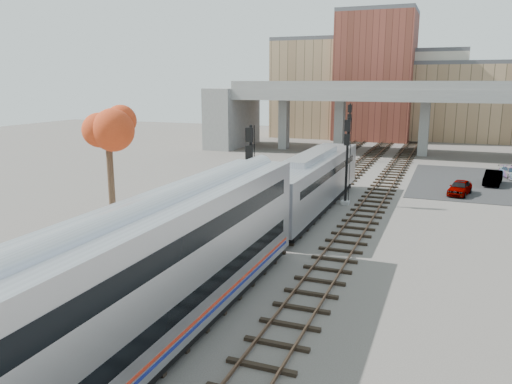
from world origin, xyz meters
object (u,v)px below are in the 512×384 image
Objects in this scene: tree at (107,124)px; car_a at (460,187)px; car_b at (493,178)px; car_c at (512,172)px; signal_mast_far at (349,133)px; locomotive at (311,181)px; signal_mast_near at (250,181)px; signal_mast_mid at (347,163)px; coach at (127,292)px.

tree is 28.88m from car_a.
car_a is 0.92× the size of car_b.
car_a is 11.23m from car_c.
signal_mast_far is at bearing 146.81° from car_c.
tree is 2.44× the size of car_a.
signal_mast_far reaches higher than car_b.
car_a is 1.01× the size of car_c.
locomotive is 2.79× the size of signal_mast_near.
signal_mast_mid is 22.36m from signal_mast_far.
tree reaches higher than signal_mast_near.
signal_mast_far is 19.81m from car_a.
locomotive reaches higher than car_b.
car_a is at bearing 52.84° from signal_mast_near.
signal_mast_far is at bearing 94.84° from locomotive.
car_a is at bearing -108.41° from car_b.
signal_mast_near reaches higher than coach.
car_c is (15.23, 19.76, -1.71)m from locomotive.
car_a is (8.36, 6.83, -2.62)m from signal_mast_mid.
locomotive is 4.77× the size of car_b.
signal_mast_near is 1.71× the size of car_b.
car_c is at bearing 70.23° from coach.
signal_mast_far reaches higher than car_c.
signal_mast_far is 0.76× the size of tree.
signal_mast_far is (-2.10, 24.80, 1.10)m from locomotive.
locomotive is 22.61m from coach.
locomotive is at bearing -144.61° from car_c.
coach is 45.08m from car_c.
signal_mast_near is 31.84m from car_c.
locomotive is at bearing -124.44° from car_a.
coach is at bearing -94.50° from signal_mast_mid.
signal_mast_far reaches higher than coach.
signal_mast_far is (-2.10, 47.40, 0.59)m from coach.
car_b is 1.09× the size of car_c.
car_a is 6.32m from car_b.
car_c is (1.99, 4.50, -0.13)m from car_b.
car_b is 4.92m from car_c.
coach reaches higher than car_c.
signal_mast_far is at bearing 100.57° from signal_mast_mid.
signal_mast_near is at bearing 6.93° from tree.
locomotive is at bearing 34.21° from tree.
signal_mast_far reaches higher than signal_mast_mid.
car_c is at bearing 74.81° from car_b.
car_a is (22.09, 17.61, -6.01)m from tree.
signal_mast_near is at bearing -107.15° from locomotive.
car_b is at bearing 47.92° from signal_mast_mid.
car_c is at bearing 52.02° from signal_mast_mid.
signal_mast_near is (-2.10, -6.80, 1.07)m from locomotive.
coach is 6.77× the size of car_a.
tree is at bearing 128.71° from coach.
signal_mast_far is 18.27m from car_c.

